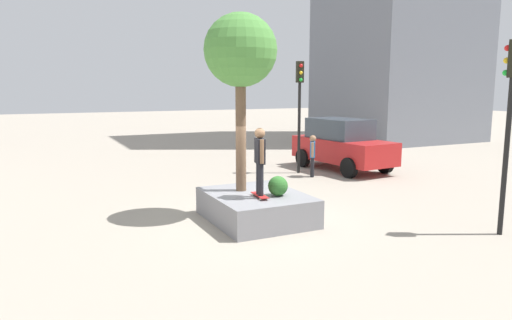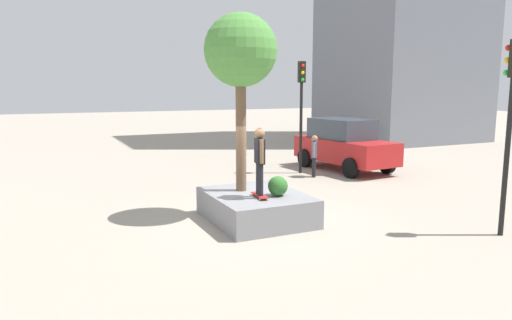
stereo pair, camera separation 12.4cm
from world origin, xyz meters
TOP-DOWN VIEW (x-y plane):
  - ground_plane at (0.00, 0.00)m, footprint 120.00×120.00m
  - planter_ledge at (0.01, -0.10)m, footprint 2.94×2.37m
  - plaza_tree at (-0.50, -0.30)m, footprint 1.93×1.93m
  - boxwood_shrub at (0.49, 0.30)m, footprint 0.52×0.52m
  - skateboard at (0.48, -0.21)m, footprint 0.81×0.28m
  - skateboarder at (0.48, -0.21)m, footprint 0.57×0.30m
  - sedan_parked at (-5.40, 6.62)m, footprint 4.89×2.56m
  - traffic_light_corner at (3.66, 4.69)m, footprint 0.37×0.37m
  - traffic_light_median at (-5.52, 4.55)m, footprint 0.37×0.33m
  - pedestrian_crossing at (-4.57, 4.61)m, footprint 0.48×0.41m

SIDE VIEW (x-z plane):
  - ground_plane at x=0.00m, z-range 0.00..0.00m
  - planter_ledge at x=0.01m, z-range 0.00..0.73m
  - skateboard at x=0.48m, z-range 0.75..0.83m
  - pedestrian_crossing at x=-4.57m, z-range 0.13..1.79m
  - boxwood_shrub at x=0.49m, z-range 0.73..1.25m
  - sedan_parked at x=-5.40m, z-range 0.02..2.22m
  - skateboarder at x=0.48m, z-range 0.94..2.65m
  - traffic_light_median at x=-5.52m, z-range 0.83..5.40m
  - traffic_light_corner at x=3.66m, z-range 0.83..5.42m
  - plaza_tree at x=-0.50m, z-range 2.05..6.77m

